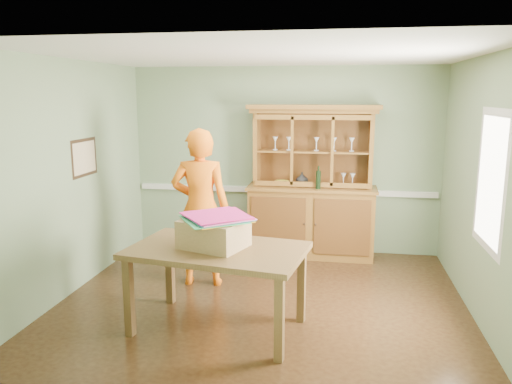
% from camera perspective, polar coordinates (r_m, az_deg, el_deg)
% --- Properties ---
extents(floor, '(4.50, 4.50, 0.00)m').
position_cam_1_polar(floor, '(5.80, 0.75, -12.27)').
color(floor, '#452D16').
rests_on(floor, ground).
extents(ceiling, '(4.50, 4.50, 0.00)m').
position_cam_1_polar(ceiling, '(5.34, 0.83, 15.38)').
color(ceiling, white).
rests_on(ceiling, wall_back).
extents(wall_back, '(4.50, 0.00, 4.50)m').
position_cam_1_polar(wall_back, '(7.37, 3.19, 3.67)').
color(wall_back, gray).
rests_on(wall_back, floor).
extents(wall_left, '(0.00, 4.00, 4.00)m').
position_cam_1_polar(wall_left, '(6.16, -20.36, 1.52)').
color(wall_left, gray).
rests_on(wall_left, floor).
extents(wall_right, '(0.00, 4.00, 4.00)m').
position_cam_1_polar(wall_right, '(5.54, 24.46, 0.20)').
color(wall_right, gray).
rests_on(wall_right, floor).
extents(wall_front, '(4.50, 0.00, 4.50)m').
position_cam_1_polar(wall_front, '(3.50, -4.28, -4.74)').
color(wall_front, gray).
rests_on(wall_front, floor).
extents(chair_rail, '(4.41, 0.05, 0.08)m').
position_cam_1_polar(chair_rail, '(7.42, 3.13, 0.20)').
color(chair_rail, silver).
rests_on(chair_rail, wall_back).
extents(framed_map, '(0.03, 0.60, 0.46)m').
position_cam_1_polar(framed_map, '(6.39, -18.99, 3.74)').
color(framed_map, '#2F1F12').
rests_on(framed_map, wall_left).
extents(window_panel, '(0.03, 0.96, 1.36)m').
position_cam_1_polar(window_panel, '(5.22, 25.19, 1.20)').
color(window_panel, silver).
rests_on(window_panel, wall_right).
extents(china_hutch, '(1.84, 0.61, 2.16)m').
position_cam_1_polar(china_hutch, '(7.19, 6.34, -1.34)').
color(china_hutch, '#906026').
rests_on(china_hutch, floor).
extents(dining_table, '(1.81, 1.25, 0.84)m').
position_cam_1_polar(dining_table, '(4.91, -4.45, -7.47)').
color(dining_table, brown).
rests_on(dining_table, floor).
extents(cardboard_box, '(0.71, 0.63, 0.27)m').
position_cam_1_polar(cardboard_box, '(4.87, -4.86, -4.74)').
color(cardboard_box, '#A57F55').
rests_on(cardboard_box, dining_table).
extents(kite_stack, '(0.77, 0.77, 0.05)m').
position_cam_1_polar(kite_stack, '(4.82, -4.48, -2.91)').
color(kite_stack, orange).
rests_on(kite_stack, cardboard_box).
extents(person, '(0.75, 0.55, 1.92)m').
position_cam_1_polar(person, '(6.05, -6.36, -1.79)').
color(person, orange).
rests_on(person, floor).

